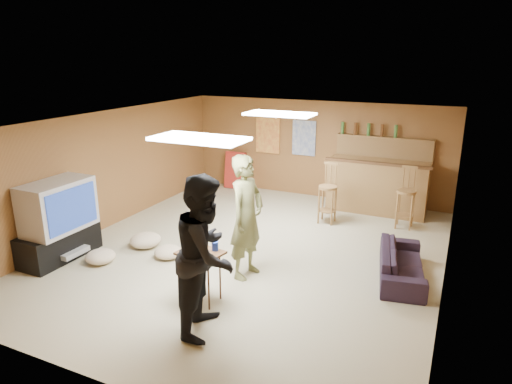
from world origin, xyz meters
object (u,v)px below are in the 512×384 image
at_px(bar_counter, 377,187).
at_px(tray_table, 201,277).
at_px(person_black, 206,254).
at_px(tv_body, 58,206).
at_px(person_olive, 247,217).
at_px(sofa, 402,263).

xyz_separation_m(bar_counter, tray_table, (-1.42, -4.65, -0.19)).
bearing_deg(bar_counter, person_black, -101.39).
relative_size(tv_body, tray_table, 1.53).
relative_size(person_olive, sofa, 1.18).
relative_size(tv_body, person_olive, 0.60).
xyz_separation_m(person_black, tray_table, (-0.39, 0.49, -0.60)).
xyz_separation_m(bar_counter, sofa, (0.91, -2.83, -0.32)).
bearing_deg(sofa, person_olive, 102.41).
xyz_separation_m(person_olive, sofa, (2.12, 0.88, -0.69)).
relative_size(person_black, sofa, 1.23).
bearing_deg(person_black, tv_body, 64.61).
height_order(sofa, tray_table, tray_table).
bearing_deg(tray_table, tv_body, 175.80).
bearing_deg(tray_table, person_black, -51.67).
height_order(tv_body, person_black, person_black).
relative_size(tv_body, sofa, 0.70).
distance_m(bar_counter, tray_table, 4.87).
xyz_separation_m(person_olive, person_black, (0.17, -1.43, 0.04)).
relative_size(bar_counter, person_black, 1.04).
bearing_deg(person_olive, person_black, -165.69).
relative_size(bar_counter, tray_table, 2.79).
relative_size(bar_counter, person_olive, 1.09).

